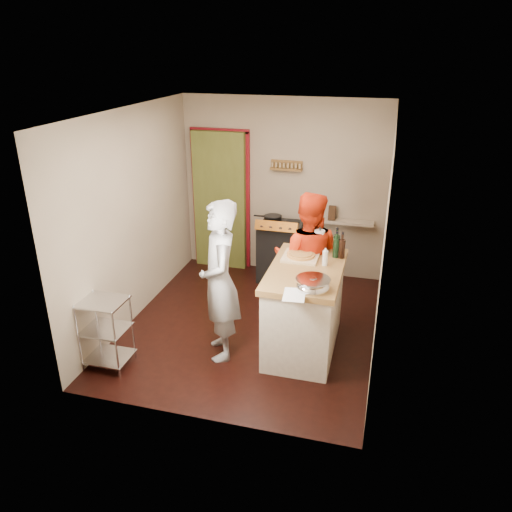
{
  "coord_description": "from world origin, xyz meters",
  "views": [
    {
      "loc": [
        1.48,
        -5.21,
        3.27
      ],
      "look_at": [
        0.07,
        0.0,
        0.95
      ],
      "focal_mm": 35.0,
      "sensor_mm": 36.0,
      "label": 1
    }
  ],
  "objects_px": {
    "wire_shelving": "(106,330)",
    "island": "(305,307)",
    "person_red": "(307,260)",
    "stove": "(280,250)",
    "person_stripe": "(220,282)"
  },
  "relations": [
    {
      "from": "wire_shelving",
      "to": "person_stripe",
      "type": "distance_m",
      "value": 1.33
    },
    {
      "from": "stove",
      "to": "person_red",
      "type": "relative_size",
      "value": 0.59
    },
    {
      "from": "island",
      "to": "person_red",
      "type": "distance_m",
      "value": 0.66
    },
    {
      "from": "island",
      "to": "person_red",
      "type": "relative_size",
      "value": 0.87
    },
    {
      "from": "stove",
      "to": "island",
      "type": "relative_size",
      "value": 0.68
    },
    {
      "from": "wire_shelving",
      "to": "person_red",
      "type": "height_order",
      "value": "person_red"
    },
    {
      "from": "stove",
      "to": "person_red",
      "type": "bearing_deg",
      "value": -63.08
    },
    {
      "from": "wire_shelving",
      "to": "island",
      "type": "height_order",
      "value": "island"
    },
    {
      "from": "island",
      "to": "person_red",
      "type": "height_order",
      "value": "person_red"
    },
    {
      "from": "wire_shelving",
      "to": "island",
      "type": "relative_size",
      "value": 0.54
    },
    {
      "from": "stove",
      "to": "wire_shelving",
      "type": "relative_size",
      "value": 1.26
    },
    {
      "from": "wire_shelving",
      "to": "island",
      "type": "bearing_deg",
      "value": 24.4
    },
    {
      "from": "stove",
      "to": "person_stripe",
      "type": "bearing_deg",
      "value": -95.68
    },
    {
      "from": "person_stripe",
      "to": "wire_shelving",
      "type": "bearing_deg",
      "value": -89.4
    },
    {
      "from": "person_stripe",
      "to": "stove",
      "type": "bearing_deg",
      "value": 149.36
    }
  ]
}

